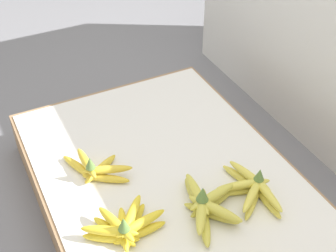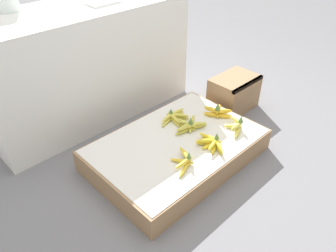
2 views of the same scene
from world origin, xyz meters
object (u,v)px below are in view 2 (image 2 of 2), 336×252
(banana_bunch_middle_right, at_px, (218,112))
(banana_bunch_front_midright, at_px, (213,143))
(foam_tray_white, at_px, (103,2))
(wooden_crate, at_px, (234,93))
(banana_bunch_front_right, at_px, (237,125))
(banana_bunch_back_midright, at_px, (174,117))
(banana_bunch_middle_midright, at_px, (189,125))
(banana_bunch_front_midleft, at_px, (185,160))

(banana_bunch_middle_right, bearing_deg, banana_bunch_front_midright, -146.48)
(banana_bunch_front_midright, bearing_deg, foam_tray_white, 91.08)
(wooden_crate, xyz_separation_m, banana_bunch_front_right, (-0.40, -0.31, 0.05))
(wooden_crate, xyz_separation_m, banana_bunch_back_midright, (-0.62, 0.04, 0.04))
(banana_bunch_middle_midright, height_order, banana_bunch_back_midright, banana_bunch_middle_midright)
(banana_bunch_front_midleft, bearing_deg, banana_bunch_middle_midright, 38.71)
(wooden_crate, xyz_separation_m, banana_bunch_front_midleft, (-0.88, -0.32, 0.04))
(banana_bunch_front_midright, xyz_separation_m, banana_bunch_front_right, (0.25, 0.01, 0.00))
(banana_bunch_front_right, bearing_deg, banana_bunch_front_midleft, -179.92)
(banana_bunch_back_midright, bearing_deg, foam_tray_white, 94.56)
(banana_bunch_front_midleft, xyz_separation_m, banana_bunch_back_midright, (0.26, 0.36, 0.00))
(wooden_crate, bearing_deg, banana_bunch_back_midright, 176.23)
(banana_bunch_back_midright, bearing_deg, banana_bunch_front_right, -58.41)
(foam_tray_white, bearing_deg, banana_bunch_middle_right, -69.26)
(banana_bunch_middle_midright, distance_m, foam_tray_white, 1.00)
(wooden_crate, distance_m, banana_bunch_back_midright, 0.62)
(banana_bunch_front_midleft, relative_size, banana_bunch_middle_midright, 0.82)
(banana_bunch_middle_midright, bearing_deg, wooden_crate, 9.53)
(banana_bunch_front_midleft, xyz_separation_m, banana_bunch_front_midright, (0.23, -0.01, 0.00))
(banana_bunch_front_midleft, xyz_separation_m, foam_tray_white, (0.21, 0.98, 0.64))
(banana_bunch_front_midleft, distance_m, banana_bunch_middle_right, 0.55)
(banana_bunch_front_right, relative_size, banana_bunch_middle_right, 0.98)
(banana_bunch_front_midright, bearing_deg, banana_bunch_middle_right, 33.52)
(banana_bunch_middle_midright, relative_size, banana_bunch_middle_right, 1.21)
(banana_bunch_front_midright, bearing_deg, banana_bunch_front_midleft, 178.42)
(banana_bunch_front_right, distance_m, banana_bunch_middle_midright, 0.30)
(banana_bunch_front_midright, distance_m, foam_tray_white, 1.17)
(banana_bunch_front_midleft, xyz_separation_m, banana_bunch_front_right, (0.48, 0.00, 0.01))
(banana_bunch_front_midright, xyz_separation_m, foam_tray_white, (-0.02, 0.99, 0.63))
(wooden_crate, relative_size, banana_bunch_middle_midright, 1.52)
(wooden_crate, height_order, banana_bunch_front_right, wooden_crate)
(banana_bunch_front_midleft, relative_size, banana_bunch_middle_right, 1.00)
(banana_bunch_middle_midright, xyz_separation_m, banana_bunch_back_midright, (0.00, 0.14, -0.00))
(wooden_crate, xyz_separation_m, banana_bunch_middle_right, (-0.37, -0.13, 0.05))
(banana_bunch_back_midright, bearing_deg, banana_bunch_middle_right, -34.69)
(banana_bunch_front_midleft, distance_m, banana_bunch_front_midright, 0.23)
(banana_bunch_back_midright, bearing_deg, banana_bunch_front_midright, -94.92)
(banana_bunch_front_midleft, relative_size, banana_bunch_back_midright, 0.82)
(wooden_crate, xyz_separation_m, banana_bunch_middle_midright, (-0.62, -0.10, 0.05))
(banana_bunch_front_right, distance_m, banana_bunch_back_midright, 0.42)
(banana_bunch_front_midright, relative_size, banana_bunch_front_right, 1.13)
(banana_bunch_front_right, xyz_separation_m, foam_tray_white, (-0.27, 0.98, 0.63))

